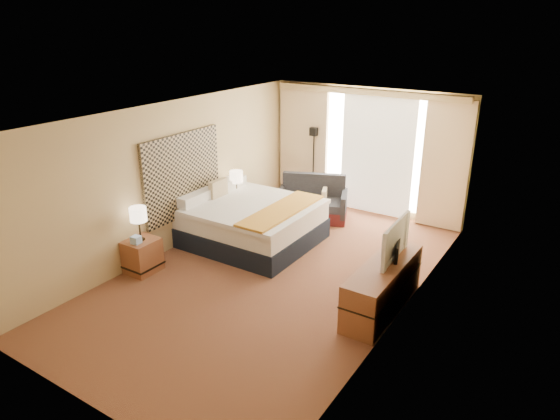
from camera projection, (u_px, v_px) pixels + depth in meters
The scene contains 21 objects.
floor at pixel (274, 275), 8.06m from camera, with size 4.20×7.00×0.02m, color #511B17.
ceiling at pixel (274, 113), 7.12m from camera, with size 4.20×7.00×0.02m, color silver.
wall_back at pixel (367, 151), 10.33m from camera, with size 4.20×0.02×2.60m, color tan.
wall_front at pixel (76, 302), 4.84m from camera, with size 4.20×0.02×2.60m, color tan.
wall_left at pixel (173, 177), 8.65m from camera, with size 0.02×7.00×2.60m, color tan.
wall_right at pixel (408, 228), 6.53m from camera, with size 0.02×7.00×2.60m, color tan.
headboard at pixel (183, 175), 8.79m from camera, with size 0.06×1.85×1.50m, color black.
nightstand_left at pixel (142, 256), 8.08m from camera, with size 0.45×0.52×0.55m, color brown.
nightstand_right at pixel (236, 209), 10.04m from camera, with size 0.45×0.52×0.55m, color brown.
media_dresser at pixel (383, 286), 7.00m from camera, with size 0.50×1.80×0.70m, color brown.
window at pixel (378, 152), 10.17m from camera, with size 2.30×0.02×2.30m, color white.
curtains at pixel (365, 147), 10.21m from camera, with size 4.12×0.19×2.56m.
bed at pixel (251, 222), 9.12m from camera, with size 2.19×2.00×1.06m.
loveseat at pixel (312, 204), 10.26m from camera, with size 1.59×1.23×0.88m.
floor_lamp at pixel (314, 150), 10.79m from camera, with size 0.21×0.21×1.70m.
desk_chair at pixel (387, 275), 7.16m from camera, with size 0.46×0.46×0.95m.
lamp_left at pixel (138, 215), 7.82m from camera, with size 0.27×0.27×0.57m.
lamp_right at pixel (236, 177), 9.72m from camera, with size 0.26×0.26×0.55m.
tissue_box at pixel (136, 240), 7.85m from camera, with size 0.13×0.13×0.12m, color #9AC0EF.
telephone at pixel (240, 195), 9.92m from camera, with size 0.20×0.16×0.08m, color black.
television at pixel (389, 239), 6.98m from camera, with size 0.99×0.13×0.57m, color black.
Camera 1 is at (3.95, -5.95, 3.88)m, focal length 32.00 mm.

